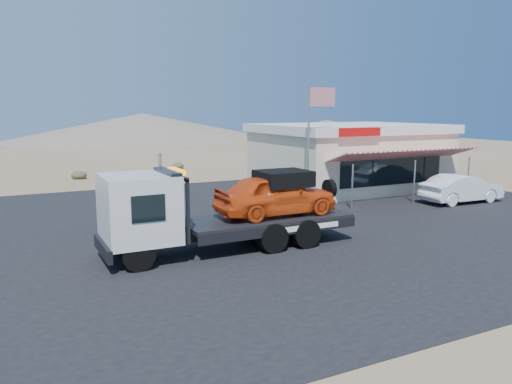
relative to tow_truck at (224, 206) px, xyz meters
The scene contains 6 objects.
ground 2.45m from the tow_truck, 12.97° to the left, with size 120.00×120.00×0.00m, color #886C4D.
asphalt_lot 5.37m from the tow_truck, 41.78° to the left, with size 32.00×24.00×0.02m, color black.
tow_truck is the anchor object (origin of this frame).
white_sedan 14.73m from the tow_truck, ahead, with size 1.57×4.50×1.48m, color silver.
jerky_store 15.51m from the tow_truck, 37.31° to the left, with size 10.40×9.97×3.90m.
flagpole 8.65m from the tow_truck, 36.05° to the left, with size 1.55×0.10×6.00m.
Camera 1 is at (-8.42, -15.93, 4.86)m, focal length 35.00 mm.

